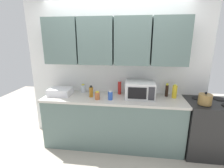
{
  "coord_description": "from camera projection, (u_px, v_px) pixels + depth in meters",
  "views": [
    {
      "loc": [
        0.33,
        -2.96,
        1.87
      ],
      "look_at": [
        -0.02,
        -0.25,
        1.12
      ],
      "focal_mm": 26.64,
      "sensor_mm": 36.0,
      "label": 1
    }
  ],
  "objects": [
    {
      "name": "wall_back_with_cabinets",
      "position": [
        115.0,
        56.0,
        2.88
      ],
      "size": [
        3.26,
        0.38,
        2.6
      ],
      "color": "white",
      "rests_on": "ground_plane"
    },
    {
      "name": "counter_run",
      "position": [
        113.0,
        121.0,
        2.96
      ],
      "size": [
        2.39,
        0.63,
        0.9
      ],
      "color": "slate",
      "rests_on": "ground_plane"
    },
    {
      "name": "stove_range",
      "position": [
        208.0,
        127.0,
        2.74
      ],
      "size": [
        0.76,
        0.64,
        0.91
      ],
      "color": "black",
      "rests_on": "ground_plane"
    },
    {
      "name": "kettle",
      "position": [
        205.0,
        99.0,
        2.48
      ],
      "size": [
        0.19,
        0.19,
        0.19
      ],
      "color": "olive",
      "rests_on": "stove_range"
    },
    {
      "name": "microwave",
      "position": [
        140.0,
        90.0,
        2.77
      ],
      "size": [
        0.48,
        0.37,
        0.28
      ],
      "color": "silver",
      "rests_on": "counter_run"
    },
    {
      "name": "dish_rack",
      "position": [
        60.0,
        92.0,
        2.94
      ],
      "size": [
        0.38,
        0.3,
        0.12
      ],
      "primitive_type": "cube",
      "color": "silver",
      "rests_on": "counter_run"
    },
    {
      "name": "bottle_blue_cleaner",
      "position": [
        110.0,
        96.0,
        2.71
      ],
      "size": [
        0.08,
        0.08,
        0.15
      ],
      "color": "#2D56B7",
      "rests_on": "counter_run"
    },
    {
      "name": "bottle_spice_jar",
      "position": [
        97.0,
        96.0,
        2.72
      ],
      "size": [
        0.08,
        0.08,
        0.14
      ],
      "color": "#BC6638",
      "rests_on": "counter_run"
    },
    {
      "name": "bottle_soy_dark",
      "position": [
        167.0,
        90.0,
        2.86
      ],
      "size": [
        0.05,
        0.05,
        0.23
      ],
      "color": "black",
      "rests_on": "counter_run"
    },
    {
      "name": "bottle_amber_vinegar",
      "position": [
        91.0,
        92.0,
        2.84
      ],
      "size": [
        0.07,
        0.07,
        0.2
      ],
      "color": "#AD701E",
      "rests_on": "counter_run"
    },
    {
      "name": "bottle_clear_tall",
      "position": [
        83.0,
        89.0,
        3.08
      ],
      "size": [
        0.08,
        0.08,
        0.16
      ],
      "color": "silver",
      "rests_on": "counter_run"
    },
    {
      "name": "bottle_yellow_mustard",
      "position": [
        175.0,
        92.0,
        2.78
      ],
      "size": [
        0.08,
        0.08,
        0.23
      ],
      "color": "gold",
      "rests_on": "counter_run"
    },
    {
      "name": "bottle_red_sauce",
      "position": [
        120.0,
        87.0,
        2.97
      ],
      "size": [
        0.06,
        0.06,
        0.25
      ],
      "color": "red",
      "rests_on": "counter_run"
    }
  ]
}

